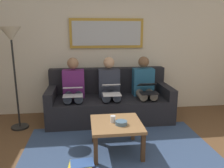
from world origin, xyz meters
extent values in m
cube|color=beige|center=(0.00, -2.60, 1.30)|extent=(6.00, 0.12, 2.60)
cube|color=#33476B|center=(0.00, -0.85, 0.00)|extent=(2.60, 1.80, 0.01)
cube|color=black|center=(0.00, -2.05, 0.21)|extent=(2.20, 0.90, 0.42)
cube|color=black|center=(0.00, -2.40, 0.66)|extent=(2.20, 0.20, 0.48)
cube|color=black|center=(-1.03, -2.05, 0.52)|extent=(0.14, 0.90, 0.20)
cube|color=black|center=(1.03, -2.05, 0.52)|extent=(0.14, 0.90, 0.20)
cube|color=#B7892D|center=(0.00, -2.51, 1.55)|extent=(1.40, 0.04, 0.55)
cube|color=#B2B7BC|center=(0.00, -2.48, 1.55)|extent=(1.30, 0.01, 0.45)
cube|color=olive|center=(0.04, -0.90, 0.39)|extent=(0.67, 0.67, 0.04)
cube|color=#4C331E|center=(-0.25, -0.61, 0.19)|extent=(0.05, 0.05, 0.37)
cube|color=#4C331E|center=(0.33, -0.61, 0.19)|extent=(0.05, 0.05, 0.37)
cube|color=#4C331E|center=(-0.25, -1.19, 0.19)|extent=(0.05, 0.05, 0.37)
cube|color=#4C331E|center=(0.33, -1.19, 0.19)|extent=(0.05, 0.05, 0.37)
cylinder|color=silver|center=(0.08, -0.92, 0.46)|extent=(0.07, 0.07, 0.09)
cylinder|color=slate|center=(-0.01, -0.83, 0.44)|extent=(0.15, 0.15, 0.05)
cube|color=#235B84|center=(-0.64, -2.15, 0.67)|extent=(0.38, 0.22, 0.50)
sphere|color=brown|center=(-0.64, -2.15, 1.04)|extent=(0.20, 0.20, 0.20)
cylinder|color=gray|center=(-0.73, -1.94, 0.49)|extent=(0.14, 0.42, 0.14)
cylinder|color=gray|center=(-0.55, -1.94, 0.49)|extent=(0.14, 0.42, 0.14)
cylinder|color=gray|center=(-0.73, -1.73, 0.21)|extent=(0.11, 0.11, 0.42)
cylinder|color=gray|center=(-0.55, -1.73, 0.21)|extent=(0.11, 0.11, 0.42)
cube|color=black|center=(-0.64, -1.73, 0.57)|extent=(0.30, 0.22, 0.01)
cube|color=black|center=(-0.64, -1.89, 0.68)|extent=(0.30, 0.21, 0.10)
cube|color=#A5C6EA|center=(-0.64, -1.88, 0.68)|extent=(0.27, 0.18, 0.08)
cube|color=#2D3342|center=(0.00, -2.15, 0.67)|extent=(0.38, 0.22, 0.50)
sphere|color=tan|center=(0.00, -2.15, 1.04)|extent=(0.20, 0.20, 0.20)
cylinder|color=#384256|center=(-0.09, -1.94, 0.49)|extent=(0.14, 0.42, 0.14)
cylinder|color=#384256|center=(0.09, -1.94, 0.49)|extent=(0.14, 0.42, 0.14)
cylinder|color=#384256|center=(-0.09, -1.73, 0.21)|extent=(0.11, 0.11, 0.42)
cylinder|color=#384256|center=(0.09, -1.73, 0.21)|extent=(0.11, 0.11, 0.42)
cube|color=white|center=(0.00, -1.73, 0.57)|extent=(0.30, 0.24, 0.01)
cube|color=white|center=(0.00, -1.89, 0.68)|extent=(0.30, 0.23, 0.09)
cube|color=#A5C6EA|center=(0.00, -1.88, 0.69)|extent=(0.27, 0.20, 0.07)
cube|color=#66236B|center=(0.64, -2.15, 0.67)|extent=(0.38, 0.22, 0.50)
sphere|color=#997051|center=(0.64, -2.15, 1.04)|extent=(0.20, 0.20, 0.20)
cylinder|color=#384256|center=(0.55, -1.94, 0.49)|extent=(0.14, 0.42, 0.14)
cylinder|color=#384256|center=(0.73, -1.94, 0.49)|extent=(0.14, 0.42, 0.14)
cylinder|color=#384256|center=(0.55, -1.73, 0.21)|extent=(0.11, 0.11, 0.42)
cylinder|color=#384256|center=(0.73, -1.73, 0.21)|extent=(0.11, 0.11, 0.42)
cube|color=silver|center=(0.64, -1.73, 0.57)|extent=(0.32, 0.20, 0.01)
cube|color=silver|center=(0.64, -1.85, 0.67)|extent=(0.32, 0.20, 0.05)
cube|color=#A5C6EA|center=(0.64, -1.85, 0.68)|extent=(0.29, 0.18, 0.04)
cube|color=red|center=(0.50, -0.59, 0.01)|extent=(0.31, 0.25, 0.01)
cube|color=white|center=(0.51, -0.58, 0.02)|extent=(0.32, 0.27, 0.01)
cube|color=yellow|center=(0.52, -0.59, 0.03)|extent=(0.30, 0.23, 0.01)
cube|color=#33569E|center=(0.50, -0.59, 0.04)|extent=(0.30, 0.22, 0.01)
cylinder|color=black|center=(1.55, -1.85, 0.01)|extent=(0.28, 0.28, 0.03)
cylinder|color=black|center=(1.55, -1.85, 0.75)|extent=(0.03, 0.03, 1.50)
cone|color=beige|center=(1.55, -1.85, 1.55)|extent=(0.32, 0.32, 0.22)
camera|label=1|loc=(0.44, 1.88, 1.60)|focal=36.37mm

